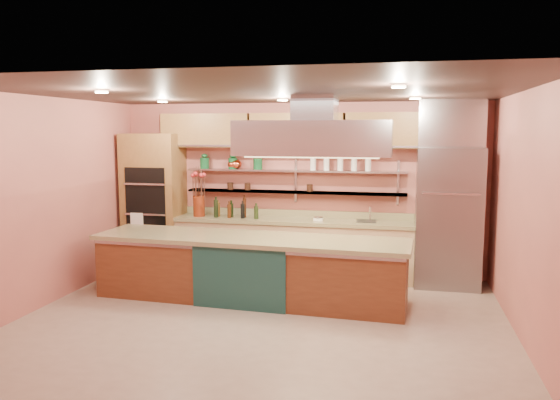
% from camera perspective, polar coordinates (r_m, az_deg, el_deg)
% --- Properties ---
extents(floor, '(6.00, 5.00, 0.02)m').
position_cam_1_polar(floor, '(6.95, -1.94, -12.57)').
color(floor, gray).
rests_on(floor, ground).
extents(ceiling, '(6.00, 5.00, 0.02)m').
position_cam_1_polar(ceiling, '(6.55, -2.04, 11.23)').
color(ceiling, black).
rests_on(ceiling, wall_back).
extents(wall_back, '(6.00, 0.04, 2.80)m').
position_cam_1_polar(wall_back, '(9.03, 2.01, 1.23)').
color(wall_back, '#B96357').
rests_on(wall_back, floor).
extents(wall_front, '(6.00, 0.04, 2.80)m').
position_cam_1_polar(wall_front, '(4.27, -10.51, -5.64)').
color(wall_front, '#B96357').
rests_on(wall_front, floor).
extents(wall_left, '(0.04, 5.00, 2.80)m').
position_cam_1_polar(wall_left, '(7.91, -23.53, -0.22)').
color(wall_left, '#B96357').
rests_on(wall_left, floor).
extents(wall_right, '(0.04, 5.00, 2.80)m').
position_cam_1_polar(wall_right, '(6.54, 24.40, -1.71)').
color(wall_right, '#B96357').
rests_on(wall_right, floor).
extents(oven_stack, '(0.95, 0.64, 2.30)m').
position_cam_1_polar(oven_stack, '(9.52, -13.02, -0.16)').
color(oven_stack, olive).
rests_on(oven_stack, floor).
extents(refrigerator, '(0.95, 0.72, 2.10)m').
position_cam_1_polar(refrigerator, '(8.59, 17.14, -1.75)').
color(refrigerator, gray).
rests_on(refrigerator, floor).
extents(back_counter, '(3.84, 0.64, 0.93)m').
position_cam_1_polar(back_counter, '(8.89, 1.31, -4.96)').
color(back_counter, tan).
rests_on(back_counter, floor).
extents(wall_shelf_lower, '(3.60, 0.26, 0.03)m').
position_cam_1_polar(wall_shelf_lower, '(8.92, 1.54, 0.83)').
color(wall_shelf_lower, '#A2A3A9').
rests_on(wall_shelf_lower, wall_back).
extents(wall_shelf_upper, '(3.60, 0.26, 0.03)m').
position_cam_1_polar(wall_shelf_upper, '(8.88, 1.55, 3.08)').
color(wall_shelf_upper, '#A2A3A9').
rests_on(wall_shelf_upper, wall_back).
extents(upper_cabinets, '(4.60, 0.36, 0.55)m').
position_cam_1_polar(upper_cabinets, '(8.80, 1.82, 7.27)').
color(upper_cabinets, olive).
rests_on(upper_cabinets, wall_back).
extents(range_hood, '(2.00, 1.00, 0.45)m').
position_cam_1_polar(range_hood, '(7.22, 3.66, 6.48)').
color(range_hood, '#A2A3A9').
rests_on(range_hood, ceiling).
extents(ceiling_downlights, '(4.00, 2.80, 0.02)m').
position_cam_1_polar(ceiling_downlights, '(6.74, -1.61, 10.86)').
color(ceiling_downlights, '#FFE5A5').
rests_on(ceiling_downlights, ceiling).
extents(island, '(4.31, 1.13, 0.89)m').
position_cam_1_polar(island, '(7.65, -3.18, -7.14)').
color(island, brown).
rests_on(island, floor).
extents(flower_vase, '(0.21, 0.21, 0.34)m').
position_cam_1_polar(flower_vase, '(9.17, -8.47, -0.64)').
color(flower_vase, maroon).
rests_on(flower_vase, back_counter).
extents(oil_bottle_cluster, '(0.82, 0.30, 0.26)m').
position_cam_1_polar(oil_bottle_cluster, '(8.96, -4.53, -1.02)').
color(oil_bottle_cluster, black).
rests_on(oil_bottle_cluster, back_counter).
extents(kitchen_scale, '(0.17, 0.15, 0.08)m').
position_cam_1_polar(kitchen_scale, '(8.68, 4.04, -1.89)').
color(kitchen_scale, white).
rests_on(kitchen_scale, back_counter).
extents(bar_faucet, '(0.04, 0.04, 0.24)m').
position_cam_1_polar(bar_faucet, '(8.68, 9.39, -1.44)').
color(bar_faucet, white).
rests_on(bar_faucet, back_counter).
extents(copper_kettle, '(0.20, 0.20, 0.16)m').
position_cam_1_polar(copper_kettle, '(9.12, -4.63, 3.75)').
color(copper_kettle, '#C24D2C').
rests_on(copper_kettle, wall_shelf_upper).
extents(green_canister, '(0.15, 0.15, 0.18)m').
position_cam_1_polar(green_canister, '(9.02, -2.33, 3.80)').
color(green_canister, '#0F4722').
rests_on(green_canister, wall_shelf_upper).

